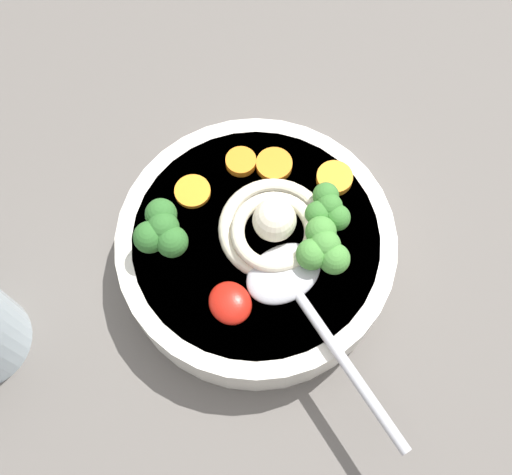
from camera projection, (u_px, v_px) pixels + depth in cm
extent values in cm
cube|color=#5B5651|center=(272.00, 240.00, 55.22)|extent=(105.64, 105.64, 3.67)
cylinder|color=silver|center=(256.00, 249.00, 50.37)|extent=(22.09, 22.09, 4.69)
cylinder|color=olive|center=(256.00, 248.00, 50.20)|extent=(19.44, 19.44, 4.32)
torus|color=beige|center=(274.00, 228.00, 47.87)|extent=(8.65, 8.65, 1.19)
torus|color=beige|center=(274.00, 231.00, 46.73)|extent=(9.27, 9.27, 1.07)
sphere|color=beige|center=(274.00, 220.00, 46.44)|extent=(3.36, 3.36, 3.36)
ellipsoid|color=#B7B7BC|center=(284.00, 273.00, 46.19)|extent=(4.56, 6.12, 1.60)
cylinder|color=#B7B7BC|center=(342.00, 358.00, 43.70)|extent=(15.02, 1.20, 0.80)
ellipsoid|color=#B2190F|center=(230.00, 303.00, 45.32)|extent=(3.43, 3.09, 1.54)
cylinder|color=#7A9E60|center=(327.00, 215.00, 48.35)|extent=(1.05, 1.05, 1.12)
sphere|color=#38752D|center=(329.00, 206.00, 46.89)|extent=(2.05, 2.05, 2.05)
sphere|color=#38752D|center=(337.00, 218.00, 46.73)|extent=(2.05, 2.05, 2.05)
sphere|color=#38752D|center=(326.00, 195.00, 47.37)|extent=(2.05, 2.05, 2.05)
sphere|color=#38752D|center=(318.00, 214.00, 46.81)|extent=(2.05, 2.05, 2.05)
cylinder|color=#7A9E60|center=(322.00, 254.00, 46.97)|extent=(1.20, 1.20, 1.29)
sphere|color=#478938|center=(325.00, 245.00, 45.29)|extent=(2.36, 2.36, 2.36)
sphere|color=#478938|center=(334.00, 259.00, 45.10)|extent=(2.36, 2.36, 2.36)
sphere|color=#478938|center=(321.00, 232.00, 45.84)|extent=(2.36, 2.36, 2.36)
sphere|color=#478938|center=(312.00, 254.00, 45.19)|extent=(2.36, 2.36, 2.36)
cylinder|color=#7A9E60|center=(167.00, 238.00, 47.48)|extent=(1.24, 1.24, 1.33)
sphere|color=#2D6628|center=(163.00, 228.00, 45.75)|extent=(2.43, 2.43, 2.43)
sphere|color=#2D6628|center=(172.00, 242.00, 45.56)|extent=(2.43, 2.43, 2.43)
sphere|color=#2D6628|center=(161.00, 214.00, 46.31)|extent=(2.43, 2.43, 2.43)
sphere|color=#2D6628|center=(149.00, 237.00, 45.65)|extent=(2.43, 2.43, 2.43)
cylinder|color=orange|center=(238.00, 163.00, 50.40)|extent=(2.52, 2.52, 0.74)
cylinder|color=orange|center=(334.00, 178.00, 49.88)|extent=(2.93, 2.93, 0.72)
cylinder|color=orange|center=(193.00, 191.00, 49.58)|extent=(2.90, 2.90, 0.42)
cylinder|color=orange|center=(274.00, 165.00, 50.39)|extent=(2.96, 2.96, 0.68)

